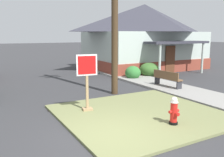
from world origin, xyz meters
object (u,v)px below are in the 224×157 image
object	(u,v)px
fire_hydrant	(174,111)
street_bench	(167,78)
stop_sign	(87,83)
manhole_cover	(57,110)

from	to	relation	value
fire_hydrant	street_bench	world-z (taller)	fire_hydrant
stop_sign	manhole_cover	distance (m)	1.67
stop_sign	manhole_cover	world-z (taller)	stop_sign
fire_hydrant	manhole_cover	bearing A→B (deg)	127.68
manhole_cover	fire_hydrant	bearing A→B (deg)	-52.32
stop_sign	fire_hydrant	bearing A→B (deg)	-56.27
street_bench	stop_sign	bearing A→B (deg)	-163.36
stop_sign	street_bench	bearing A→B (deg)	16.64
fire_hydrant	street_bench	distance (m)	5.56
stop_sign	street_bench	size ratio (longest dim) A/B	1.19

